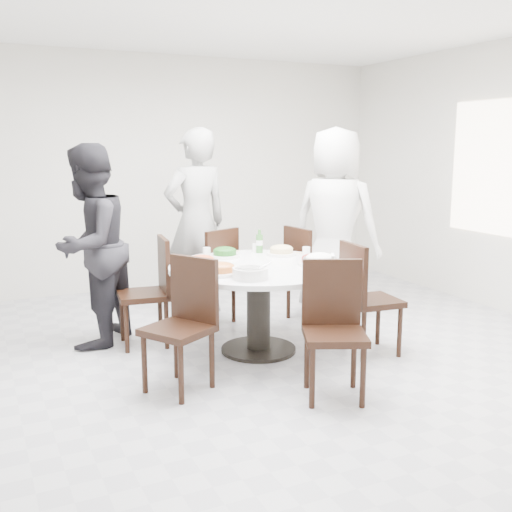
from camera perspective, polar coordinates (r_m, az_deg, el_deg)
name	(u,v)px	position (r m, az deg, el deg)	size (l,w,h in m)	color
floor	(260,363)	(4.92, 0.40, -10.16)	(6.00, 6.00, 0.01)	#B6B6BB
wall_back	(153,173)	(7.43, -9.83, 7.79)	(6.00, 0.01, 2.80)	silver
dining_table	(259,309)	(5.09, 0.24, -5.03)	(1.50, 1.50, 0.75)	white
chair_ne	(312,274)	(6.00, 5.40, -1.67)	(0.42, 0.42, 0.95)	black
chair_n	(209,276)	(5.89, -4.51, -1.88)	(0.42, 0.42, 0.95)	black
chair_nw	(143,292)	(5.31, -10.71, -3.42)	(0.42, 0.42, 0.95)	black
chair_sw	(178,327)	(4.30, -7.48, -6.69)	(0.42, 0.42, 0.95)	black
chair_s	(335,332)	(4.18, 7.51, -7.20)	(0.42, 0.42, 0.95)	black
chair_se	(372,298)	(5.11, 11.01, -3.98)	(0.42, 0.42, 0.95)	black
diner_right	(335,222)	(6.21, 7.54, 3.24)	(0.94, 0.61, 1.92)	white
diner_middle	(196,222)	(6.18, -5.72, 3.20)	(0.70, 0.46, 1.91)	black
diner_left	(90,246)	(5.35, -15.57, 0.89)	(0.85, 0.66, 1.76)	black
dish_greens	(225,254)	(5.34, -2.99, 0.22)	(0.26, 0.26, 0.07)	white
dish_pale	(281,251)	(5.44, 2.44, 0.44)	(0.27, 0.27, 0.07)	white
dish_orange	(202,262)	(4.96, -5.18, -0.61)	(0.26, 0.26, 0.07)	white
dish_redbrown	(315,261)	(5.01, 5.61, -0.49)	(0.28, 0.28, 0.07)	white
dish_tofu	(220,270)	(4.64, -3.43, -1.33)	(0.29, 0.29, 0.08)	white
rice_bowl	(320,265)	(4.76, 6.11, -0.84)	(0.27, 0.27, 0.11)	silver
soup_bowl	(250,273)	(4.50, -0.54, -1.65)	(0.27, 0.27, 0.08)	white
beverage_bottle	(259,241)	(5.56, 0.33, 1.43)	(0.06, 0.06, 0.22)	#34752F
tea_cups	(231,249)	(5.56, -2.43, 0.71)	(0.07, 0.07, 0.08)	white
chopsticks	(226,253)	(5.54, -2.85, 0.31)	(0.24, 0.04, 0.01)	tan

